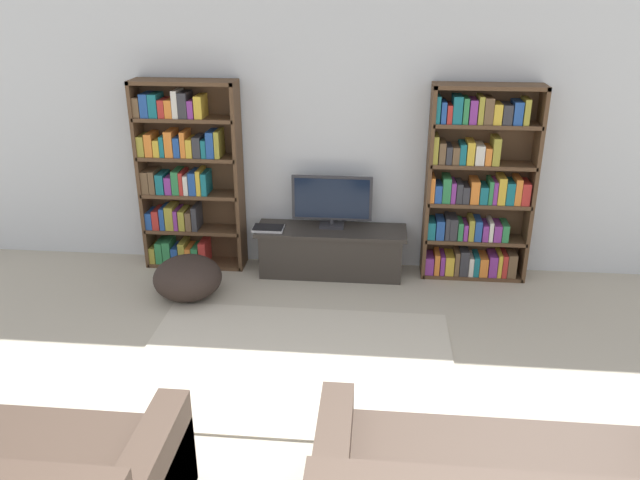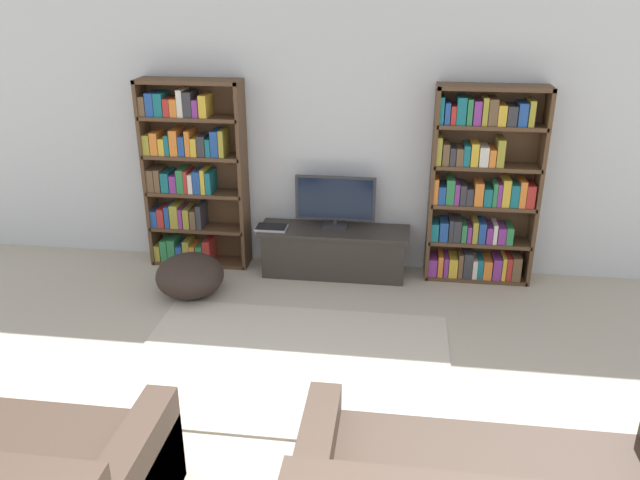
{
  "view_description": "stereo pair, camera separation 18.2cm",
  "coord_description": "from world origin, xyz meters",
  "px_view_note": "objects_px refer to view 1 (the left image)",
  "views": [
    {
      "loc": [
        0.48,
        -1.75,
        2.72
      ],
      "look_at": [
        0.01,
        3.11,
        0.7
      ],
      "focal_mm": 35.0,
      "sensor_mm": 36.0,
      "label": 1
    },
    {
      "loc": [
        0.66,
        -1.73,
        2.72
      ],
      "look_at": [
        0.01,
        3.11,
        0.7
      ],
      "focal_mm": 35.0,
      "sensor_mm": 36.0,
      "label": 2
    }
  ],
  "objects_px": {
    "television": "(332,200)",
    "beanbag_ottoman": "(188,278)",
    "tv_stand": "(331,251)",
    "bookshelf_right": "(476,188)",
    "bookshelf_left": "(185,176)",
    "laptop": "(268,228)"
  },
  "relations": [
    {
      "from": "bookshelf_right",
      "to": "beanbag_ottoman",
      "type": "distance_m",
      "value": 2.85
    },
    {
      "from": "bookshelf_left",
      "to": "tv_stand",
      "type": "height_order",
      "value": "bookshelf_left"
    },
    {
      "from": "bookshelf_right",
      "to": "beanbag_ottoman",
      "type": "bearing_deg",
      "value": -164.19
    },
    {
      "from": "bookshelf_right",
      "to": "beanbag_ottoman",
      "type": "xyz_separation_m",
      "value": [
        -2.66,
        -0.75,
        -0.71
      ]
    },
    {
      "from": "laptop",
      "to": "beanbag_ottoman",
      "type": "xyz_separation_m",
      "value": [
        -0.66,
        -0.57,
        -0.29
      ]
    },
    {
      "from": "bookshelf_left",
      "to": "laptop",
      "type": "relative_size",
      "value": 6.18
    },
    {
      "from": "television",
      "to": "laptop",
      "type": "relative_size",
      "value": 2.58
    },
    {
      "from": "bookshelf_left",
      "to": "television",
      "type": "height_order",
      "value": "bookshelf_left"
    },
    {
      "from": "television",
      "to": "beanbag_ottoman",
      "type": "distance_m",
      "value": 1.56
    },
    {
      "from": "tv_stand",
      "to": "television",
      "type": "distance_m",
      "value": 0.52
    },
    {
      "from": "bookshelf_right",
      "to": "beanbag_ottoman",
      "type": "height_order",
      "value": "bookshelf_right"
    },
    {
      "from": "tv_stand",
      "to": "bookshelf_left",
      "type": "bearing_deg",
      "value": 175.73
    },
    {
      "from": "tv_stand",
      "to": "beanbag_ottoman",
      "type": "relative_size",
      "value": 2.35
    },
    {
      "from": "bookshelf_right",
      "to": "television",
      "type": "bearing_deg",
      "value": -178.18
    },
    {
      "from": "bookshelf_right",
      "to": "tv_stand",
      "type": "height_order",
      "value": "bookshelf_right"
    },
    {
      "from": "bookshelf_right",
      "to": "laptop",
      "type": "xyz_separation_m",
      "value": [
        -1.99,
        -0.18,
        -0.42
      ]
    },
    {
      "from": "bookshelf_right",
      "to": "laptop",
      "type": "distance_m",
      "value": 2.04
    },
    {
      "from": "tv_stand",
      "to": "laptop",
      "type": "distance_m",
      "value": 0.67
    },
    {
      "from": "bookshelf_left",
      "to": "tv_stand",
      "type": "distance_m",
      "value": 1.63
    },
    {
      "from": "bookshelf_left",
      "to": "beanbag_ottoman",
      "type": "distance_m",
      "value": 1.08
    },
    {
      "from": "television",
      "to": "laptop",
      "type": "distance_m",
      "value": 0.68
    },
    {
      "from": "beanbag_ottoman",
      "to": "television",
      "type": "bearing_deg",
      "value": 28.99
    }
  ]
}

